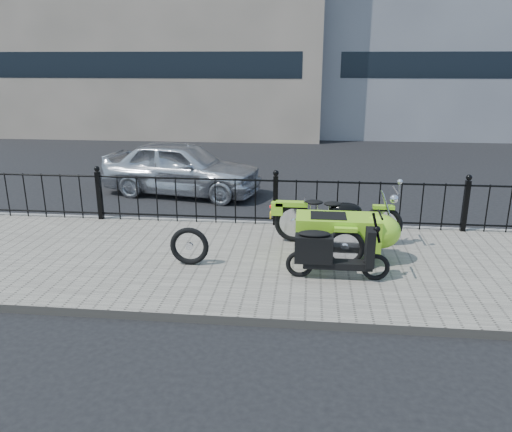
# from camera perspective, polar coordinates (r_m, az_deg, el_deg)

# --- Properties ---
(ground) EXTENTS (120.00, 120.00, 0.00)m
(ground) POSITION_cam_1_polar(r_m,az_deg,el_deg) (8.49, 1.59, -4.49)
(ground) COLOR black
(ground) RESTS_ON ground
(sidewalk) EXTENTS (30.00, 3.80, 0.12)m
(sidewalk) POSITION_cam_1_polar(r_m,az_deg,el_deg) (8.01, 1.30, -5.41)
(sidewalk) COLOR slate
(sidewalk) RESTS_ON ground
(curb) EXTENTS (30.00, 0.10, 0.12)m
(curb) POSITION_cam_1_polar(r_m,az_deg,el_deg) (9.82, 2.27, -1.06)
(curb) COLOR gray
(curb) RESTS_ON ground
(iron_fence) EXTENTS (14.11, 0.11, 1.08)m
(iron_fence) POSITION_cam_1_polar(r_m,az_deg,el_deg) (9.54, 2.25, 1.69)
(iron_fence) COLOR black
(iron_fence) RESTS_ON sidewalk
(motorcycle_sidecar) EXTENTS (2.28, 1.48, 0.98)m
(motorcycle_sidecar) POSITION_cam_1_polar(r_m,az_deg,el_deg) (8.09, 10.48, -1.42)
(motorcycle_sidecar) COLOR black
(motorcycle_sidecar) RESTS_ON sidewalk
(scooter) EXTENTS (1.50, 0.44, 1.01)m
(scooter) POSITION_cam_1_polar(r_m,az_deg,el_deg) (7.27, 8.52, -4.17)
(scooter) COLOR black
(scooter) RESTS_ON sidewalk
(spare_tire) EXTENTS (0.61, 0.10, 0.61)m
(spare_tire) POSITION_cam_1_polar(r_m,az_deg,el_deg) (7.77, -7.62, -3.43)
(spare_tire) COLOR black
(spare_tire) RESTS_ON sidewalk
(sedan_car) EXTENTS (4.10, 2.23, 1.32)m
(sedan_car) POSITION_cam_1_polar(r_m,az_deg,el_deg) (12.35, -8.46, 5.48)
(sedan_car) COLOR silver
(sedan_car) RESTS_ON ground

